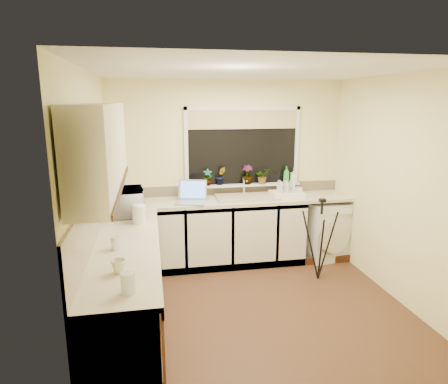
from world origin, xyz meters
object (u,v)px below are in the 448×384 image
Objects in this scene: dish_rack at (287,194)px; steel_jar at (115,243)px; kettle at (139,215)px; glass_jug at (128,283)px; plant_c at (247,175)px; microwave at (128,202)px; soap_bottle_clear at (294,175)px; plant_a at (208,177)px; plant_b at (221,176)px; tripod at (320,239)px; plant_d at (262,176)px; washing_machine at (325,229)px; laptop at (191,196)px; cup_back at (298,191)px; soap_bottle_green at (286,175)px; cup_left at (119,266)px.

steel_jar is at bearing -144.25° from dish_rack.
glass_jug is at bearing -91.43° from kettle.
plant_c reaches higher than kettle.
soap_bottle_clear reaches higher than microwave.
glass_jug is at bearing -129.04° from soap_bottle_clear.
plant_b is at bearing 10.28° from plant_a.
plant_c is (1.44, 1.07, 0.19)m from kettle.
plant_d is (-0.49, 0.89, 0.64)m from tripod.
washing_machine is 4.29× the size of kettle.
plant_a is (-1.63, 0.22, 0.76)m from washing_machine.
laptop is 1.95× the size of plant_a.
plant_d reaches higher than dish_rack.
dish_rack is 0.42m from plant_d.
plant_c is 2.18× the size of cup_back.
steel_jar is 0.22× the size of microwave.
soap_bottle_green is (-0.14, 0.90, 0.65)m from tripod.
kettle is at bearing -155.64° from cup_back.
laptop reaches higher than dish_rack.
soap_bottle_green is (1.36, 0.27, 0.19)m from laptop.
plant_c reaches higher than plant_b.
plant_d is (1.84, 1.80, 0.20)m from steel_jar.
plant_a is at bearing 62.15° from laptop.
glass_jug is 0.86m from steel_jar.
plant_a reaches higher than steel_jar.
soap_bottle_green reaches higher than cup_back.
plant_d is at bearing 52.32° from cup_left.
plant_b is at bearing 50.37° from laptop.
steel_jar is (-2.14, -1.60, 0.03)m from dish_rack.
dish_rack is 1.10m from plant_a.
laptop is at bearing -134.17° from plant_a.
plant_c is 1.15× the size of soap_bottle_green.
kettle is 2.37m from soap_bottle_clear.
plant_d reaches higher than kettle.
kettle reaches higher than tripod.
kettle is 2.27m from soap_bottle_green.
plant_c reaches higher than washing_machine.
dish_rack is at bearing 36.89° from steel_jar.
soap_bottle_green is at bearing 73.74° from dish_rack.
microwave is at bearing 109.92° from kettle.
plant_b is (-1.07, 0.92, 0.66)m from tripod.
plant_a is 1.91× the size of cup_back.
plant_d is at bearing 170.77° from cup_back.
dish_rack is at bearing -105.11° from soap_bottle_green.
soap_bottle_green is (0.56, -0.01, -0.02)m from plant_c.
dish_rack is (1.95, 0.86, -0.06)m from kettle.
glass_jug reaches higher than washing_machine.
soap_bottle_clear is at bearing 143.25° from washing_machine.
laptop reaches higher than cup_back.
plant_b is at bearing 174.02° from cup_back.
laptop reaches higher than steel_jar.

